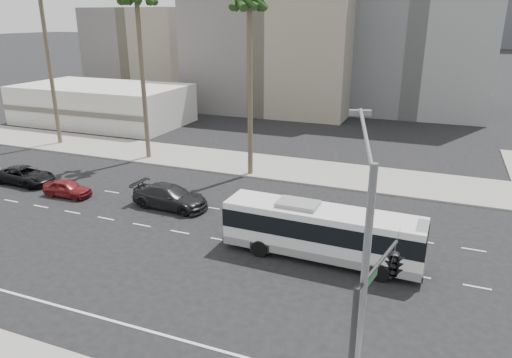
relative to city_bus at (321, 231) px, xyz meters
The scene contains 14 objects.
ground 6.72m from the city_bus, behind, with size 700.00×700.00×0.00m, color black.
sidewalk_north 16.81m from the city_bus, 112.84° to the left, with size 120.00×7.00×0.15m, color gray.
commercial_low 44.76m from the city_bus, 144.63° to the left, with size 22.00×12.16×5.00m.
midrise_beige_west 49.11m from the city_bus, 112.38° to the left, with size 24.00×18.00×18.00m, color slate.
midrise_gray_center 53.14m from the city_bus, 88.34° to the left, with size 20.00×20.00×26.00m, color slate.
midrise_beige_far 67.11m from the city_bus, 131.71° to the left, with size 18.00×16.00×15.00m, color slate.
city_bus is the anchor object (origin of this frame).
car_a 12.84m from the city_bus, 164.49° to the left, with size 5.90×2.40×1.71m, color black.
car_b 21.28m from the city_bus, behind, with size 3.94×1.58×1.34m, color maroon.
car_c 26.85m from the city_bus, behind, with size 5.30×2.45×1.47m, color black.
streetlight_corner 13.38m from the city_bus, 71.55° to the right, with size 1.73×4.87×10.46m.
traffic_signal 11.68m from the city_bus, 65.09° to the right, with size 3.06×4.14×6.56m.
palm_near 20.39m from the city_bus, 127.32° to the left, with size 4.70×4.70×15.85m.
palm_mid 28.51m from the city_bus, 147.06° to the left, with size 5.38×5.38×16.60m.
Camera 1 is at (12.05, -24.16, 13.47)m, focal length 32.76 mm.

